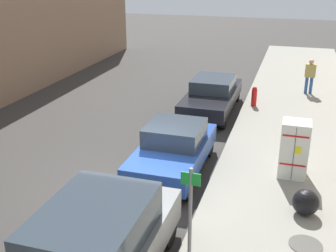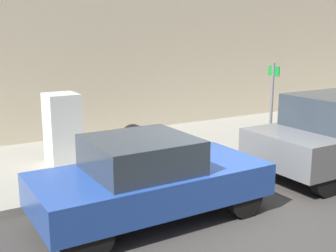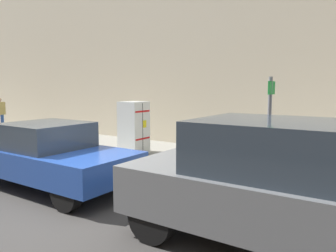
{
  "view_description": "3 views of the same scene",
  "coord_description": "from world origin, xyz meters",
  "views": [
    {
      "loc": [
        -3.75,
        9.27,
        5.73
      ],
      "look_at": [
        0.03,
        -3.07,
        0.72
      ],
      "focal_mm": 45.0,
      "sensor_mm": 36.0,
      "label": 1
    },
    {
      "loc": [
        5.2,
        -4.55,
        3.05
      ],
      "look_at": [
        -2.62,
        0.16,
        1.06
      ],
      "focal_mm": 45.0,
      "sensor_mm": 36.0,
      "label": 2
    },
    {
      "loc": [
        3.77,
        4.65,
        2.2
      ],
      "look_at": [
        -2.55,
        0.41,
        1.3
      ],
      "focal_mm": 35.0,
      "sensor_mm": 36.0,
      "label": 3
    }
  ],
  "objects": [
    {
      "name": "street_sign_post",
      "position": [
        -2.22,
        2.88,
        1.42
      ],
      "size": [
        0.36,
        0.07,
        2.22
      ],
      "color": "slate",
      "rests_on": "sidewalk_slab"
    },
    {
      "name": "pedestrian_walking_far",
      "position": [
        -4.46,
        -10.25,
        1.06
      ],
      "size": [
        0.45,
        0.22,
        1.57
      ],
      "rotation": [
        0.0,
        0.0,
        2.67
      ],
      "color": "#2D5193",
      "rests_on": "sidewalk_slab"
    },
    {
      "name": "parked_suv_gray",
      "position": [
        -0.65,
        3.64,
        0.91
      ],
      "size": [
        1.99,
        4.53,
        1.76
      ],
      "color": "slate",
      "rests_on": "ground"
    },
    {
      "name": "ground_plane",
      "position": [
        0.0,
        0.0,
        0.0
      ],
      "size": [
        80.0,
        80.0,
        0.0
      ],
      "primitive_type": "plane",
      "color": "#383533"
    },
    {
      "name": "trash_bag",
      "position": [
        -4.34,
        0.13,
        0.48
      ],
      "size": [
        0.63,
        0.63,
        0.63
      ],
      "primitive_type": "sphere",
      "color": "black",
      "rests_on": "sidewalk_slab"
    },
    {
      "name": "sidewalk_slab",
      "position": [
        -4.06,
        0.0,
        0.08
      ],
      "size": [
        4.41,
        44.0,
        0.17
      ],
      "primitive_type": "cube",
      "color": "gray",
      "rests_on": "ground"
    },
    {
      "name": "manhole_cover",
      "position": [
        -4.37,
        1.36,
        0.17
      ],
      "size": [
        0.7,
        0.7,
        0.02
      ],
      "primitive_type": "cylinder",
      "color": "#47443F",
      "rests_on": "sidewalk_slab"
    },
    {
      "name": "building_facade_near",
      "position": [
        -7.14,
        0.0,
        3.53
      ],
      "size": [
        1.74,
        39.6,
        7.05
      ],
      "primitive_type": "cube",
      "color": "beige",
      "rests_on": "ground"
    },
    {
      "name": "discarded_refrigerator",
      "position": [
        -3.98,
        -1.81,
        0.97
      ],
      "size": [
        0.76,
        0.71,
        1.6
      ],
      "color": "silver",
      "rests_on": "sidewalk_slab"
    },
    {
      "name": "parked_hatchback_blue",
      "position": [
        -0.65,
        -1.4,
        0.72
      ],
      "size": [
        1.78,
        3.91,
        1.43
      ],
      "color": "#23479E",
      "rests_on": "ground"
    }
  ]
}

